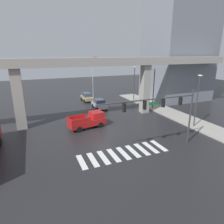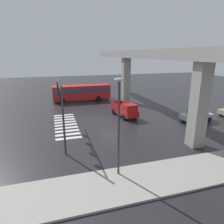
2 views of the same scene
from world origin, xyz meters
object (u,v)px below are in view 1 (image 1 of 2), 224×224
street_lamp_mid_block (154,84)px  street_lamp_far_north (134,79)px  street_lamp_near_corner (198,95)px  sedan_tan (87,97)px  pickup_truck (89,121)px  flagpole (93,76)px  traffic_signal_mast (164,107)px  sedan_silver (99,104)px

street_lamp_mid_block → street_lamp_far_north: same height
street_lamp_near_corner → sedan_tan: bearing=114.3°
pickup_truck → flagpole: (5.14, 13.97, 4.44)m
pickup_truck → flagpole: size_ratio=0.57×
traffic_signal_mast → flagpole: 23.04m
sedan_silver → traffic_signal_mast: (0.87, -17.65, 3.82)m
sedan_silver → sedan_tan: (-0.48, 6.83, 0.00)m
pickup_truck → street_lamp_far_north: bearing=41.0°
street_lamp_near_corner → traffic_signal_mast: bearing=-156.6°
traffic_signal_mast → flagpole: size_ratio=1.17×
pickup_truck → street_lamp_mid_block: 14.72m
sedan_tan → traffic_signal_mast: (1.35, -24.48, 3.82)m
pickup_truck → street_lamp_near_corner: size_ratio=0.74×
sedan_tan → street_lamp_mid_block: 14.87m
street_lamp_near_corner → flagpole: flagpole is taller
sedan_silver → street_lamp_far_north: (9.00, 3.14, 3.70)m
street_lamp_near_corner → flagpole: size_ratio=0.78×
street_lamp_far_north → traffic_signal_mast: bearing=-111.3°
street_lamp_mid_block → street_lamp_near_corner: bearing=-90.0°
sedan_tan → traffic_signal_mast: 24.81m
sedan_silver → sedan_tan: same height
street_lamp_near_corner → street_lamp_mid_block: bearing=90.0°
street_lamp_near_corner → street_lamp_mid_block: same height
sedan_tan → street_lamp_mid_block: (9.47, -10.85, 3.70)m
traffic_signal_mast → sedan_silver: bearing=92.8°
traffic_signal_mast → street_lamp_mid_block: (8.13, 13.63, -0.11)m
pickup_truck → street_lamp_far_north: 18.27m
sedan_tan → street_lamp_far_north: (9.47, -3.69, 3.70)m
pickup_truck → flagpole: bearing=69.8°
sedan_silver → street_lamp_far_north: street_lamp_far_north is taller
pickup_truck → traffic_signal_mast: 11.17m
sedan_silver → flagpole: flagpole is taller
street_lamp_near_corner → street_lamp_far_north: 17.28m
traffic_signal_mast → street_lamp_near_corner: size_ratio=1.50×
sedan_silver → street_lamp_mid_block: street_lamp_mid_block is taller
traffic_signal_mast → street_lamp_near_corner: street_lamp_near_corner is taller
sedan_tan → street_lamp_mid_block: bearing=-48.9°
sedan_tan → sedan_silver: bearing=-86.0°
pickup_truck → street_lamp_mid_block: size_ratio=0.74×
traffic_signal_mast → street_lamp_mid_block: bearing=59.2°
street_lamp_near_corner → flagpole: (-8.39, 19.51, 0.87)m
pickup_truck → street_lamp_mid_block: street_lamp_mid_block is taller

